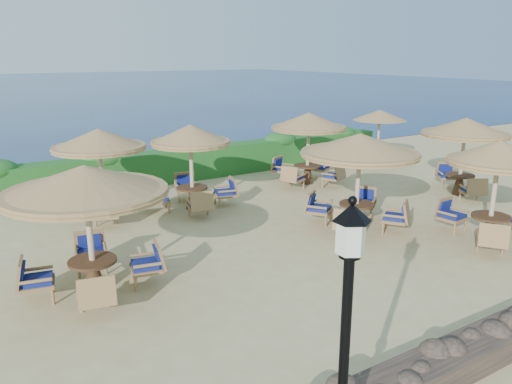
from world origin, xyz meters
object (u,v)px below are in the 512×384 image
(extra_parasol, at_px, (380,115))
(cafe_set_2, at_px, (497,173))
(cafe_set_6, at_px, (465,137))
(cafe_set_4, at_px, (191,155))
(cafe_set_5, at_px, (308,136))
(cafe_set_1, at_px, (359,160))
(cafe_set_3, at_px, (100,152))
(cafe_set_0, at_px, (87,202))
(lamp_post, at_px, (344,363))

(extra_parasol, xyz_separation_m, cafe_set_2, (-4.28, -8.27, -0.34))
(cafe_set_2, bearing_deg, cafe_set_6, 45.78)
(cafe_set_4, height_order, cafe_set_5, same)
(cafe_set_1, height_order, cafe_set_3, same)
(cafe_set_6, bearing_deg, cafe_set_5, 131.62)
(extra_parasol, relative_size, cafe_set_0, 0.75)
(extra_parasol, distance_m, cafe_set_0, 14.88)
(lamp_post, relative_size, cafe_set_1, 1.02)
(lamp_post, xyz_separation_m, cafe_set_3, (0.42, 10.98, 0.44))
(extra_parasol, relative_size, cafe_set_1, 0.74)
(cafe_set_2, height_order, cafe_set_4, same)
(cafe_set_0, relative_size, cafe_set_4, 1.11)
(cafe_set_3, relative_size, cafe_set_6, 1.01)
(cafe_set_2, xyz_separation_m, cafe_set_6, (3.21, 3.30, 0.19))
(cafe_set_0, height_order, cafe_set_3, same)
(lamp_post, relative_size, extra_parasol, 1.38)
(cafe_set_0, xyz_separation_m, cafe_set_5, (9.11, 4.78, -0.10))
(cafe_set_4, bearing_deg, cafe_set_2, -51.43)
(cafe_set_3, xyz_separation_m, cafe_set_4, (2.59, -0.60, -0.27))
(extra_parasol, bearing_deg, lamp_post, -136.40)
(cafe_set_1, bearing_deg, cafe_set_3, 141.09)
(cafe_set_5, bearing_deg, cafe_set_0, -152.31)
(lamp_post, xyz_separation_m, cafe_set_1, (6.14, 6.36, 0.37))
(cafe_set_0, relative_size, cafe_set_2, 1.17)
(extra_parasol, height_order, cafe_set_1, cafe_set_1)
(extra_parasol, bearing_deg, cafe_set_4, -170.41)
(extra_parasol, xyz_separation_m, cafe_set_5, (-4.60, -1.00, -0.36))
(cafe_set_3, xyz_separation_m, cafe_set_6, (11.11, -3.95, 0.03))
(cafe_set_3, bearing_deg, cafe_set_6, -19.59)
(cafe_set_4, relative_size, cafe_set_5, 1.02)
(cafe_set_1, distance_m, cafe_set_3, 7.36)
(extra_parasol, xyz_separation_m, cafe_set_6, (-1.07, -4.97, -0.15))
(lamp_post, relative_size, cafe_set_5, 1.16)
(cafe_set_1, distance_m, cafe_set_4, 5.10)
(lamp_post, height_order, extra_parasol, lamp_post)
(lamp_post, bearing_deg, cafe_set_3, 87.83)
(lamp_post, bearing_deg, cafe_set_2, 24.14)
(cafe_set_1, xyz_separation_m, cafe_set_6, (5.38, 0.67, 0.10))
(cafe_set_4, bearing_deg, lamp_post, -106.16)
(cafe_set_2, bearing_deg, cafe_set_1, 129.54)
(extra_parasol, height_order, cafe_set_5, cafe_set_5)
(cafe_set_4, height_order, cafe_set_6, same)
(cafe_set_4, relative_size, cafe_set_6, 1.01)
(cafe_set_0, height_order, cafe_set_5, same)
(cafe_set_0, height_order, cafe_set_2, same)
(extra_parasol, relative_size, cafe_set_3, 0.83)
(lamp_post, relative_size, cafe_set_6, 1.15)
(cafe_set_1, height_order, cafe_set_6, same)
(cafe_set_1, relative_size, cafe_set_6, 1.13)
(cafe_set_1, relative_size, cafe_set_5, 1.14)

